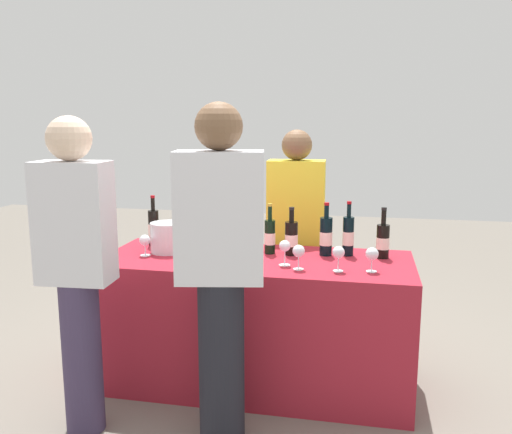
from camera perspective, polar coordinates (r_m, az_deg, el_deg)
ground_plane at (r=3.52m, az=0.00°, el=-16.93°), size 12.00×12.00×0.00m
tasting_table at (r=3.35m, az=0.00°, el=-10.91°), size 1.85×0.75×0.79m
wine_bottle_0 at (r=3.59m, az=-10.76°, el=-1.09°), size 0.07×0.07×0.33m
wine_bottle_1 at (r=3.32m, az=1.47°, el=-2.02°), size 0.07×0.07×0.31m
wine_bottle_2 at (r=3.30m, az=3.75°, el=-2.20°), size 0.08×0.08×0.29m
wine_bottle_3 at (r=3.30m, az=7.40°, el=-1.99°), size 0.08×0.08×0.32m
wine_bottle_4 at (r=3.32m, az=9.72°, el=-1.96°), size 0.07×0.07×0.33m
wine_bottle_5 at (r=3.30m, az=13.25°, el=-2.43°), size 0.08×0.08×0.31m
wine_glass_0 at (r=3.34m, az=-11.65°, el=-2.51°), size 0.07×0.07×0.13m
wine_glass_1 at (r=3.11m, az=-3.49°, el=-3.18°), size 0.07×0.07×0.13m
wine_glass_2 at (r=3.05m, az=3.06°, el=-3.20°), size 0.07×0.07×0.15m
wine_glass_3 at (r=2.98m, az=4.53°, el=-3.69°), size 0.07×0.07×0.14m
wine_glass_4 at (r=2.97m, az=8.71°, el=-3.79°), size 0.07×0.07×0.14m
wine_glass_5 at (r=2.99m, az=12.15°, el=-3.93°), size 0.07×0.07×0.14m
ice_bucket at (r=3.40m, az=-9.27°, el=-2.13°), size 0.22×0.22×0.19m
server_pouring at (r=3.75m, az=4.22°, el=-1.70°), size 0.40×0.23×1.54m
guest_0 at (r=2.85m, az=-18.41°, el=-4.76°), size 0.37×0.22×1.63m
guest_1 at (r=2.63m, az=-3.79°, el=-5.04°), size 0.45×0.30×1.69m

